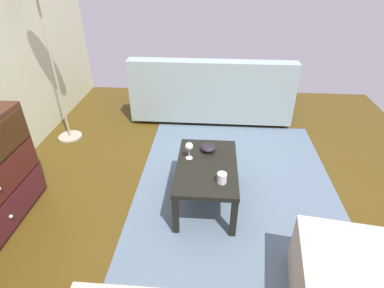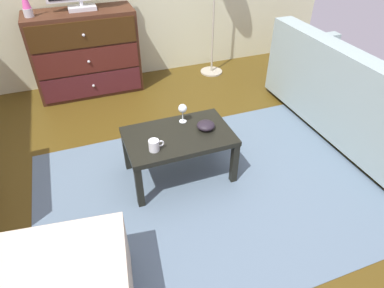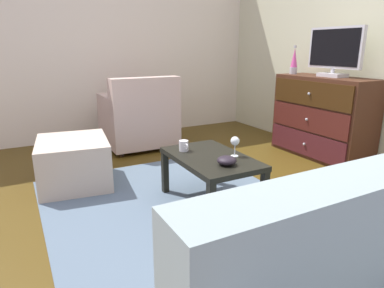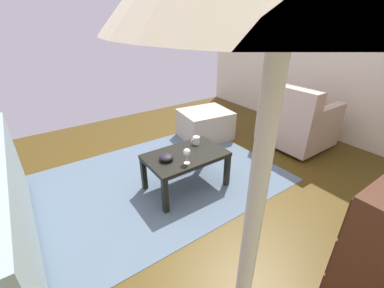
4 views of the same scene
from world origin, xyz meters
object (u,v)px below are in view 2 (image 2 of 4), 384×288
Objects in this scene: wine_glass at (183,109)px; bowl_decorative at (206,125)px; lava_lamp at (25,1)px; couch_large at (360,102)px; dresser at (86,53)px; coffee_table at (179,140)px; mug at (154,145)px.

wine_glass reaches higher than bowl_decorative.
lava_lamp is 0.16× the size of couch_large.
dresser is 7.95× the size of bowl_decorative.
wine_glass is (0.57, -1.60, 0.07)m from dresser.
lava_lamp is at bearing 118.81° from coffee_table.
coffee_table is at bearing -74.63° from dresser.
couch_large reaches higher than wine_glass.
lava_lamp is (-0.46, -0.04, 0.60)m from dresser.
mug is (-0.31, -0.28, -0.07)m from wine_glass.
bowl_decorative is 1.55m from couch_large.
couch_large is (2.72, -1.72, -0.72)m from lava_lamp.
mug is 0.06× the size of couch_large.
wine_glass is at bearing -70.28° from dresser.
couch_large is (2.26, -1.76, -0.12)m from dresser.
lava_lamp is 3.29m from couch_large.
couch_large reaches higher than mug.
lava_lamp is at bearing 147.69° from couch_large.
mug is 0.81× the size of bowl_decorative.
dresser is 1.83m from coffee_table.
lava_lamp is 2.17m from bowl_decorative.
dresser is 2.86m from couch_large.
coffee_table is 0.24m from bowl_decorative.
dresser is at bearing 105.37° from coffee_table.
lava_lamp reaches higher than dresser.
bowl_decorative is (1.17, -1.72, -0.61)m from lava_lamp.
coffee_table is 0.40× the size of couch_large.
lava_lamp is 2.89× the size of mug.
dresser reaches higher than bowl_decorative.
bowl_decorative is at bearing -0.84° from coffee_table.
dresser is 0.76m from lava_lamp.
lava_lamp is at bearing 123.58° from wine_glass.
coffee_table is (0.48, -1.76, -0.10)m from dresser.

